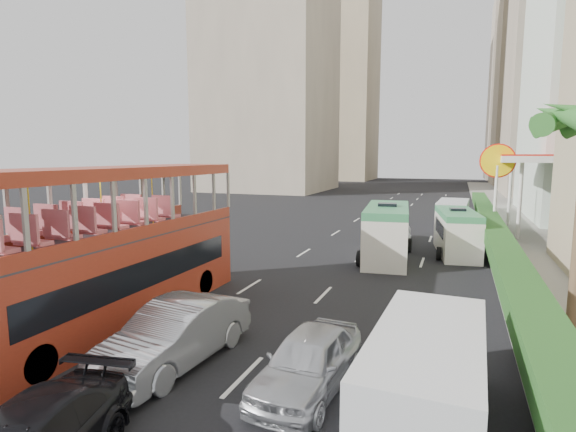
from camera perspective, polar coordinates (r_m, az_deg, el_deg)
The scene contains 17 objects.
ground_plane at distance 13.33m, azimuth -0.09°, elevation -16.30°, with size 200.00×200.00×0.00m, color black.
double_decker_bus at distance 15.65m, azimuth -21.12°, elevation -3.48°, with size 2.50×11.00×5.06m, color #9E301C.
car_silver_lane_a at distance 12.76m, azimuth -13.96°, elevation -17.69°, with size 1.71×4.89×1.61m, color #ADB0B4.
car_silver_lane_b at distance 11.23m, azimuth 2.62°, elevation -21.16°, with size 1.66×4.13×1.41m, color #ADB0B4.
van_asset at distance 29.05m, azimuth 13.37°, elevation -3.29°, with size 1.93×4.19×1.16m, color silver.
minibus_near at distance 24.12m, azimuth 12.43°, elevation -2.09°, with size 2.11×6.33×2.81m, color silver.
minibus_far at distance 26.44m, azimuth 20.63°, elevation -1.97°, with size 1.82×5.47×2.43m, color silver.
panel_van_near at distance 9.77m, azimuth 17.19°, elevation -19.42°, with size 2.04×5.09×2.04m, color silver.
panel_van_far at distance 35.82m, azimuth 20.17°, elevation 0.17°, with size 2.08×5.19×2.08m, color silver.
sidewalk at distance 37.06m, azimuth 27.80°, elevation -1.49°, with size 6.00×120.00×0.18m, color #99968C.
kerb_wall at distance 25.88m, azimuth 24.59°, elevation -3.58°, with size 0.30×44.00×1.00m, color silver.
hedge at distance 25.74m, azimuth 24.70°, elevation -1.72°, with size 1.10×44.00×0.70m, color #2D6626.
shell_station at distance 34.94m, azimuth 30.08°, elevation 2.26°, with size 6.50×8.00×5.50m, color silver.
tower_far_a at distance 95.68m, azimuth 29.41°, elevation 16.69°, with size 14.00×14.00×44.00m, color tan.
tower_far_b at distance 116.98m, azimuth 27.73°, elevation 13.97°, with size 14.00×14.00×40.00m, color tan.
tower_left_a at distance 75.06m, azimuth -2.42°, elevation 23.57°, with size 18.00×18.00×52.00m, color tan.
tower_left_b at distance 106.21m, azimuth 6.45°, elevation 17.15°, with size 16.00×16.00×46.00m, color tan.
Camera 1 is at (4.35, -11.38, 5.41)m, focal length 28.00 mm.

